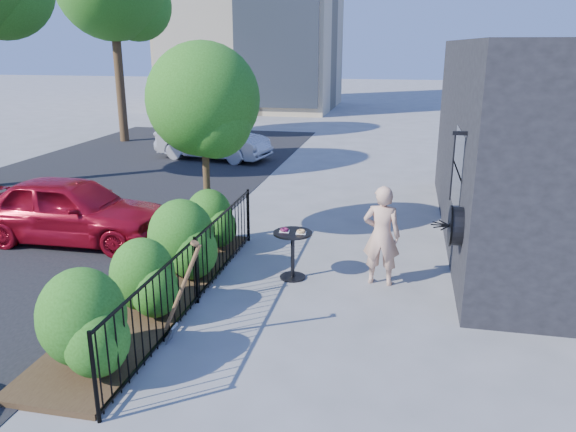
% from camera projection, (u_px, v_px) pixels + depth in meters
% --- Properties ---
extents(ground, '(120.00, 120.00, 0.00)m').
position_uv_depth(ground, '(291.00, 311.00, 8.59)').
color(ground, gray).
rests_on(ground, ground).
extents(fence, '(0.05, 6.05, 1.10)m').
position_uv_depth(fence, '(196.00, 270.00, 8.71)').
color(fence, black).
rests_on(fence, ground).
extents(planting_bed, '(1.30, 6.00, 0.08)m').
position_uv_depth(planting_bed, '(156.00, 296.00, 9.00)').
color(planting_bed, '#382616').
rests_on(planting_bed, ground).
extents(shrubs, '(1.10, 5.60, 1.24)m').
position_uv_depth(shrubs, '(162.00, 256.00, 8.88)').
color(shrubs, '#235A14').
rests_on(shrubs, ground).
extents(patio_tree, '(2.20, 2.20, 3.94)m').
position_uv_depth(patio_tree, '(206.00, 107.00, 10.79)').
color(patio_tree, '#3F2B19').
rests_on(patio_tree, ground).
extents(street, '(9.00, 30.00, 0.01)m').
position_uv_depth(street, '(16.00, 224.00, 12.76)').
color(street, black).
rests_on(street, ground).
extents(cafe_table, '(0.67, 0.67, 0.90)m').
position_uv_depth(cafe_table, '(293.00, 246.00, 9.65)').
color(cafe_table, black).
rests_on(cafe_table, ground).
extents(woman, '(0.65, 0.45, 1.72)m').
position_uv_depth(woman, '(382.00, 236.00, 9.36)').
color(woman, '#DCAA8E').
rests_on(woman, ground).
extents(shovel, '(0.60, 0.20, 1.53)m').
position_uv_depth(shovel, '(180.00, 298.00, 7.49)').
color(shovel, brown).
rests_on(shovel, ground).
extents(car_red, '(4.04, 1.66, 1.37)m').
position_uv_depth(car_red, '(71.00, 209.00, 11.45)').
color(car_red, '#A80E21').
rests_on(car_red, ground).
extents(car_silver, '(4.22, 2.08, 1.33)m').
position_uv_depth(car_silver, '(213.00, 141.00, 19.73)').
color(car_silver, '#A9A9AE').
rests_on(car_silver, ground).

